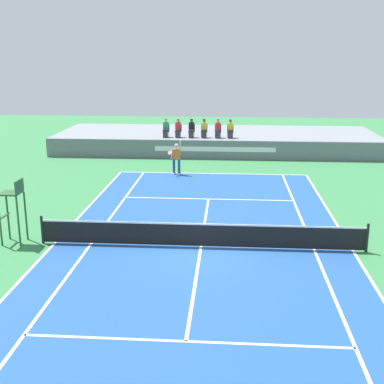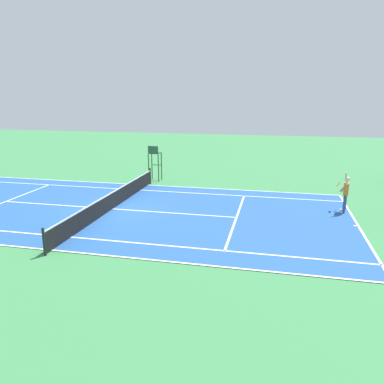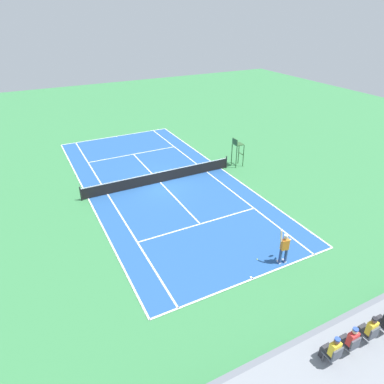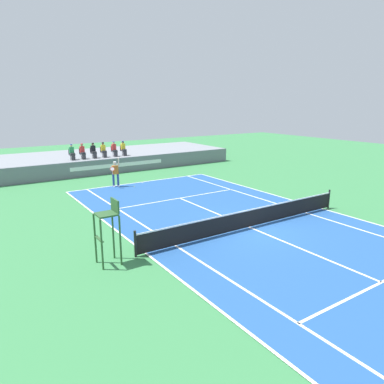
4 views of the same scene
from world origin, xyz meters
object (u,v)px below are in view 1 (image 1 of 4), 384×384
object	(u,v)px
spectator_seated_1	(178,129)
tennis_player	(176,158)
spectator_seated_3	(204,129)
umpire_chair	(13,203)
spectator_seated_0	(166,128)
spectator_seated_4	(218,129)
spectator_seated_2	(191,129)
tennis_ball	(193,177)
spectator_seated_5	(230,129)

from	to	relation	value
spectator_seated_1	tennis_player	distance (m)	5.94
spectator_seated_3	umpire_chair	xyz separation A→B (m)	(-6.16, -17.43, -0.32)
spectator_seated_0	spectator_seated_4	xyz separation A→B (m)	(3.61, 0.00, 0.00)
tennis_player	spectator_seated_0	bearing A→B (deg)	102.79
spectator_seated_0	spectator_seated_3	xyz separation A→B (m)	(2.65, 0.00, 0.00)
spectator_seated_2	tennis_ball	size ratio (longest dim) A/B	18.60
spectator_seated_0	spectator_seated_5	world-z (taller)	same
tennis_player	tennis_ball	bearing A→B (deg)	-38.06
spectator_seated_4	spectator_seated_3	bearing A→B (deg)	180.00
spectator_seated_1	spectator_seated_0	bearing A→B (deg)	180.00
spectator_seated_1	spectator_seated_5	xyz separation A→B (m)	(3.60, 0.00, 0.00)
spectator_seated_5	tennis_player	world-z (taller)	spectator_seated_5
spectator_seated_1	spectator_seated_5	world-z (taller)	same
tennis_ball	spectator_seated_4	bearing A→B (deg)	79.30
spectator_seated_3	tennis_ball	world-z (taller)	spectator_seated_3
spectator_seated_1	umpire_chair	xyz separation A→B (m)	(-4.37, -17.43, -0.32)
spectator_seated_3	spectator_seated_4	distance (m)	0.96
spectator_seated_5	spectator_seated_1	bearing A→B (deg)	180.00
spectator_seated_1	umpire_chair	distance (m)	17.97
spectator_seated_2	tennis_player	xyz separation A→B (m)	(-0.45, -5.85, -0.88)
spectator_seated_4	spectator_seated_5	bearing A→B (deg)	0.00
tennis_ball	umpire_chair	size ratio (longest dim) A/B	0.03
spectator_seated_3	tennis_ball	distance (m)	6.91
spectator_seated_4	tennis_player	world-z (taller)	spectator_seated_4
tennis_ball	umpire_chair	distance (m)	12.36
spectator_seated_1	spectator_seated_2	distance (m)	0.92
tennis_player	spectator_seated_5	bearing A→B (deg)	61.92
spectator_seated_1	tennis_player	world-z (taller)	spectator_seated_1
spectator_seated_0	spectator_seated_2	size ratio (longest dim) A/B	1.00
spectator_seated_2	tennis_ball	xyz separation A→B (m)	(0.57, -6.65, -1.85)
spectator_seated_0	spectator_seated_4	distance (m)	3.61
spectator_seated_2	spectator_seated_3	bearing A→B (deg)	0.00
spectator_seated_4	tennis_player	distance (m)	6.34
spectator_seated_3	umpire_chair	bearing A→B (deg)	-109.46
spectator_seated_4	spectator_seated_1	bearing A→B (deg)	180.00
spectator_seated_2	umpire_chair	bearing A→B (deg)	-106.88
spectator_seated_2	tennis_ball	world-z (taller)	spectator_seated_2
spectator_seated_0	spectator_seated_2	xyz separation A→B (m)	(1.78, 0.00, 0.00)
spectator_seated_2	spectator_seated_3	world-z (taller)	same
tennis_ball	spectator_seated_3	bearing A→B (deg)	87.44
spectator_seated_1	spectator_seated_5	bearing A→B (deg)	0.00
spectator_seated_3	tennis_player	bearing A→B (deg)	-102.71
spectator_seated_2	tennis_ball	distance (m)	6.93
tennis_player	spectator_seated_4	bearing A→B (deg)	68.72
spectator_seated_0	spectator_seated_5	distance (m)	4.45
tennis_player	umpire_chair	bearing A→B (deg)	-112.68
spectator_seated_5	tennis_player	xyz separation A→B (m)	(-3.12, -5.85, -0.88)
tennis_player	spectator_seated_3	bearing A→B (deg)	77.29
spectator_seated_1	spectator_seated_2	bearing A→B (deg)	0.00
spectator_seated_3	tennis_ball	bearing A→B (deg)	-92.56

